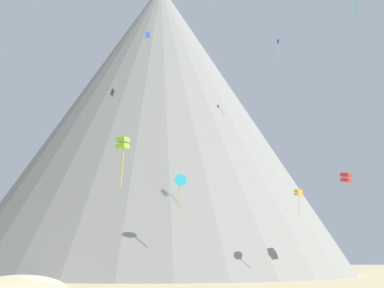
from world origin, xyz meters
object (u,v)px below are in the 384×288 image
object	(u,v)px
kite_black_mid	(112,92)
kite_indigo_high	(278,45)
kite_blue_high	(148,35)
rock_massif	(154,124)
kite_lime_low	(123,144)
kite_red_low	(346,178)
kite_gold_low	(298,193)
kite_cyan_low	(180,181)

from	to	relation	value
kite_black_mid	kite_indigo_high	bearing A→B (deg)	175.34
kite_black_mid	kite_blue_high	size ratio (longest dim) A/B	0.96
rock_massif	kite_lime_low	xyz separation A→B (m)	(5.91, -53.76, -15.99)
rock_massif	kite_red_low	size ratio (longest dim) A/B	52.86
kite_blue_high	kite_indigo_high	world-z (taller)	kite_indigo_high
kite_lime_low	kite_indigo_high	distance (m)	48.37
kite_black_mid	kite_lime_low	bearing A→B (deg)	67.48
kite_red_low	kite_lime_low	bearing A→B (deg)	-8.52
kite_indigo_high	kite_gold_low	size ratio (longest dim) A/B	0.95
kite_lime_low	kite_gold_low	bearing A→B (deg)	-111.79
kite_black_mid	kite_indigo_high	xyz separation A→B (m)	(24.46, 17.29, 13.61)
rock_massif	kite_blue_high	size ratio (longest dim) A/B	85.88
kite_gold_low	kite_blue_high	bearing A→B (deg)	-52.49
kite_indigo_high	kite_black_mid	bearing A→B (deg)	-36.02
kite_red_low	kite_gold_low	size ratio (longest dim) A/B	0.45
rock_massif	kite_indigo_high	size ratio (longest dim) A/B	25.27
kite_gold_low	kite_red_low	bearing A→B (deg)	169.24
kite_red_low	kite_blue_high	bearing A→B (deg)	-63.43
kite_red_low	rock_massif	bearing A→B (deg)	-95.03
kite_blue_high	kite_gold_low	world-z (taller)	kite_blue_high
rock_massif	kite_indigo_high	world-z (taller)	rock_massif
rock_massif	kite_blue_high	bearing A→B (deg)	-83.59
kite_lime_low	kite_indigo_high	size ratio (longest dim) A/B	1.35
rock_massif	kite_cyan_low	size ratio (longest dim) A/B	16.44
kite_indigo_high	kite_blue_high	bearing A→B (deg)	-52.95
rock_massif	kite_gold_low	distance (m)	44.88
kite_gold_low	kite_indigo_high	bearing A→B (deg)	-119.19
rock_massif	kite_red_low	distance (m)	46.46
kite_cyan_low	kite_indigo_high	xyz separation A→B (m)	(14.91, 17.62, 26.12)
kite_red_low	kite_indigo_high	size ratio (longest dim) A/B	0.48
kite_indigo_high	kite_gold_low	xyz separation A→B (m)	(0.46, -15.85, -27.66)
kite_cyan_low	kite_blue_high	distance (m)	28.42
kite_blue_high	kite_gold_low	size ratio (longest dim) A/B	0.28
kite_black_mid	kite_indigo_high	world-z (taller)	kite_indigo_high
kite_cyan_low	kite_black_mid	size ratio (longest dim) A/B	5.43
kite_red_low	kite_blue_high	distance (m)	38.48
kite_indigo_high	kite_red_low	bearing A→B (deg)	47.17
kite_gold_low	rock_massif	bearing A→B (deg)	-83.80
kite_red_low	kite_gold_low	distance (m)	7.58
rock_massif	kite_cyan_low	bearing A→B (deg)	-74.88
rock_massif	kite_gold_low	xyz separation A→B (m)	(24.69, -32.69, -18.33)
kite_red_low	kite_gold_low	world-z (taller)	kite_red_low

